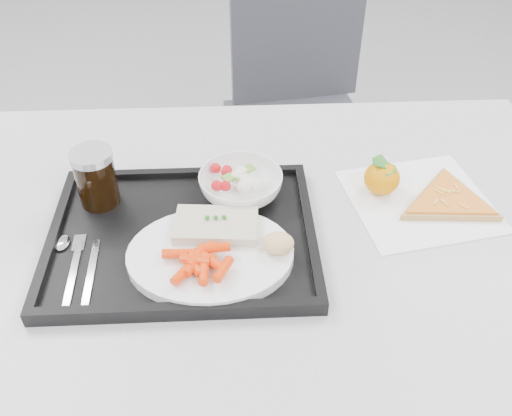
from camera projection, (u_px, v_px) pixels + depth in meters
The scene contains 14 objects.
table at pixel (265, 246), 1.07m from camera, with size 1.20×0.80×0.75m.
chair at pixel (299, 95), 1.79m from camera, with size 0.48×0.48×0.93m.
tray at pixel (183, 237), 0.98m from camera, with size 0.45×0.35×0.03m.
dinner_plate at pixel (210, 255), 0.92m from camera, with size 0.27×0.27×0.02m.
fish_fillet at pixel (216, 225), 0.95m from camera, with size 0.14×0.09×0.03m.
bread_roll at pixel (278, 243), 0.91m from camera, with size 0.06×0.06×0.03m.
salad_bowl at pixel (241, 185), 1.04m from camera, with size 0.15×0.15×0.05m.
cola_glass at pixel (96, 176), 1.00m from camera, with size 0.07×0.07×0.11m.
cutlery at pixel (75, 260), 0.92m from camera, with size 0.08×0.17×0.01m.
napkin at pixel (419, 201), 1.06m from camera, with size 0.29×0.28×0.00m.
tangerine at pixel (382, 178), 1.06m from camera, with size 0.07×0.07×0.07m.
pizza_slice at pixel (448, 201), 1.05m from camera, with size 0.28×0.28×0.02m.
carrot_pile at pixel (200, 261), 0.88m from camera, with size 0.11×0.09×0.02m.
salad_contents at pixel (237, 179), 1.03m from camera, with size 0.10×0.08×0.02m.
Camera 1 is at (-0.05, -0.46, 1.43)m, focal length 40.00 mm.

